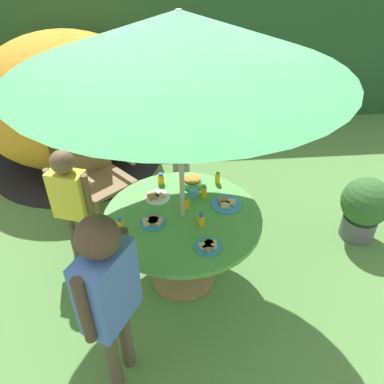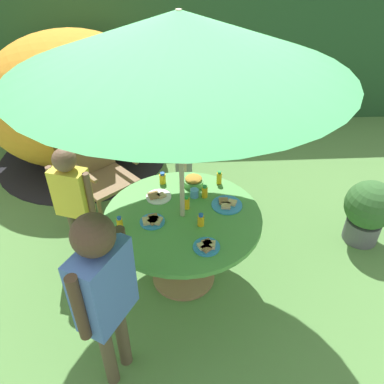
# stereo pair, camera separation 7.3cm
# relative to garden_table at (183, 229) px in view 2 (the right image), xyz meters

# --- Properties ---
(ground_plane) EXTENTS (10.00, 10.00, 0.02)m
(ground_plane) POSITION_rel_garden_table_xyz_m (0.00, 0.00, -0.57)
(ground_plane) COLOR #548442
(hedge_backdrop) EXTENTS (9.00, 0.70, 1.84)m
(hedge_backdrop) POSITION_rel_garden_table_xyz_m (0.00, 3.50, 0.35)
(hedge_backdrop) COLOR #234C28
(hedge_backdrop) RESTS_ON ground_plane
(garden_table) EXTENTS (1.25, 1.25, 0.71)m
(garden_table) POSITION_rel_garden_table_xyz_m (0.00, 0.00, 0.00)
(garden_table) COLOR #93704C
(garden_table) RESTS_ON ground_plane
(patio_umbrella) EXTENTS (2.12, 2.12, 2.20)m
(patio_umbrella) POSITION_rel_garden_table_xyz_m (0.00, 0.00, 1.45)
(patio_umbrella) COLOR #B7AD8C
(patio_umbrella) RESTS_ON ground_plane
(wooden_chair) EXTENTS (0.69, 0.69, 1.08)m
(wooden_chair) POSITION_rel_garden_table_xyz_m (-0.80, 0.94, 0.03)
(wooden_chair) COLOR brown
(wooden_chair) RESTS_ON ground_plane
(dome_tent) EXTENTS (2.65, 2.65, 1.60)m
(dome_tent) POSITION_rel_garden_table_xyz_m (-1.24, 2.16, 0.23)
(dome_tent) COLOR orange
(dome_tent) RESTS_ON ground_plane
(potted_plant) EXTENTS (0.47, 0.47, 0.66)m
(potted_plant) POSITION_rel_garden_table_xyz_m (1.77, 0.40, -0.20)
(potted_plant) COLOR #595960
(potted_plant) RESTS_ON ground_plane
(child_in_grey_shirt) EXTENTS (0.19, 0.39, 1.14)m
(child_in_grey_shirt) POSITION_rel_garden_table_xyz_m (0.05, 0.97, 0.16)
(child_in_grey_shirt) COLOR #3F3F47
(child_in_grey_shirt) RESTS_ON ground_plane
(child_in_yellow_shirt) EXTENTS (0.37, 0.25, 1.15)m
(child_in_yellow_shirt) POSITION_rel_garden_table_xyz_m (-0.92, 0.33, 0.17)
(child_in_yellow_shirt) COLOR brown
(child_in_yellow_shirt) RESTS_ON ground_plane
(child_in_blue_shirt) EXTENTS (0.36, 0.42, 1.41)m
(child_in_blue_shirt) POSITION_rel_garden_table_xyz_m (-0.48, -0.84, 0.33)
(child_in_blue_shirt) COLOR brown
(child_in_blue_shirt) RESTS_ON ground_plane
(snack_bowl) EXTENTS (0.17, 0.17, 0.09)m
(snack_bowl) POSITION_rel_garden_table_xyz_m (0.11, 0.41, 0.19)
(snack_bowl) COLOR #66B259
(snack_bowl) RESTS_ON garden_table
(plate_mid_left) EXTENTS (0.19, 0.19, 0.03)m
(plate_mid_left) POSITION_rel_garden_table_xyz_m (-0.23, -0.07, 0.16)
(plate_mid_left) COLOR #338CD8
(plate_mid_left) RESTS_ON garden_table
(plate_near_left) EXTENTS (0.21, 0.21, 0.03)m
(plate_near_left) POSITION_rel_garden_table_xyz_m (-0.20, 0.25, 0.15)
(plate_near_left) COLOR white
(plate_near_left) RESTS_ON garden_table
(plate_center_front) EXTENTS (0.25, 0.25, 0.03)m
(plate_center_front) POSITION_rel_garden_table_xyz_m (0.36, 0.10, 0.15)
(plate_center_front) COLOR #338CD8
(plate_center_front) RESTS_ON garden_table
(plate_mid_right) EXTENTS (0.19, 0.19, 0.03)m
(plate_mid_right) POSITION_rel_garden_table_xyz_m (0.16, -0.37, 0.16)
(plate_mid_right) COLOR #338CD8
(plate_mid_right) RESTS_ON garden_table
(juice_bottle_near_right) EXTENTS (0.05, 0.05, 0.11)m
(juice_bottle_near_right) POSITION_rel_garden_table_xyz_m (0.13, -0.12, 0.19)
(juice_bottle_near_right) COLOR yellow
(juice_bottle_near_right) RESTS_ON garden_table
(juice_bottle_far_left) EXTENTS (0.06, 0.06, 0.11)m
(juice_bottle_far_left) POSITION_rel_garden_table_xyz_m (-0.16, 0.45, 0.19)
(juice_bottle_far_left) COLOR yellow
(juice_bottle_far_left) RESTS_ON garden_table
(juice_bottle_far_right) EXTENTS (0.05, 0.05, 0.11)m
(juice_bottle_far_right) POSITION_rel_garden_table_xyz_m (0.04, 0.09, 0.20)
(juice_bottle_far_right) COLOR yellow
(juice_bottle_far_right) RESTS_ON garden_table
(juice_bottle_center_back) EXTENTS (0.05, 0.05, 0.12)m
(juice_bottle_center_back) POSITION_rel_garden_table_xyz_m (0.34, 0.42, 0.20)
(juice_bottle_center_back) COLOR yellow
(juice_bottle_center_back) RESTS_ON garden_table
(juice_bottle_front_edge) EXTENTS (0.05, 0.05, 0.12)m
(juice_bottle_front_edge) POSITION_rel_garden_table_xyz_m (-0.47, -0.15, 0.20)
(juice_bottle_front_edge) COLOR yellow
(juice_bottle_front_edge) RESTS_ON garden_table
(juice_bottle_back_edge) EXTENTS (0.05, 0.05, 0.11)m
(juice_bottle_back_edge) POSITION_rel_garden_table_xyz_m (0.19, 0.23, 0.20)
(juice_bottle_back_edge) COLOR yellow
(juice_bottle_back_edge) RESTS_ON garden_table
(cup_near) EXTENTS (0.07, 0.07, 0.07)m
(cup_near) POSITION_rel_garden_table_xyz_m (0.11, 0.24, 0.18)
(cup_near) COLOR #4C99D8
(cup_near) RESTS_ON garden_table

